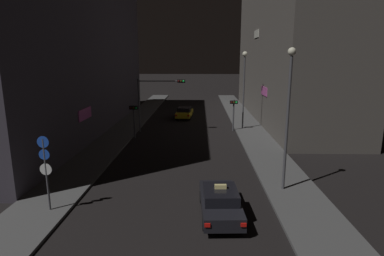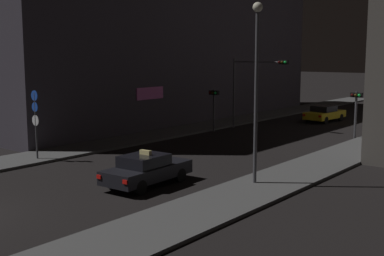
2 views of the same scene
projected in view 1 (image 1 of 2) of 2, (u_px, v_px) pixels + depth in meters
sidewalk_left at (128, 126)px, 35.05m from camera, size 3.13×59.98×0.15m
sidewalk_right at (248, 127)px, 34.72m from camera, size 3.13×59.98×0.15m
building_facade_left at (61, 51)px, 31.93m from camera, size 9.20×34.96×16.43m
building_facade_right at (288, 26)px, 37.99m from camera, size 7.59×31.39×22.53m
taxi at (220, 201)px, 15.12m from camera, size 1.99×4.52×1.62m
far_car at (184, 112)px, 40.03m from camera, size 2.12×4.57×1.42m
traffic_light_overhead at (157, 94)px, 31.76m from camera, size 4.80×0.42×5.49m
traffic_light_left_kerb at (134, 114)px, 29.53m from camera, size 0.80×0.42×3.20m
traffic_light_right_kerb at (234, 109)px, 32.50m from camera, size 0.80×0.42×3.30m
sign_pole_left at (46, 167)px, 15.07m from camera, size 0.58×0.10×3.74m
street_lamp_near_block at (288, 104)px, 17.00m from camera, size 0.43×0.43×7.88m
street_lamp_far_block at (244, 76)px, 32.57m from camera, size 0.54×0.54×8.02m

